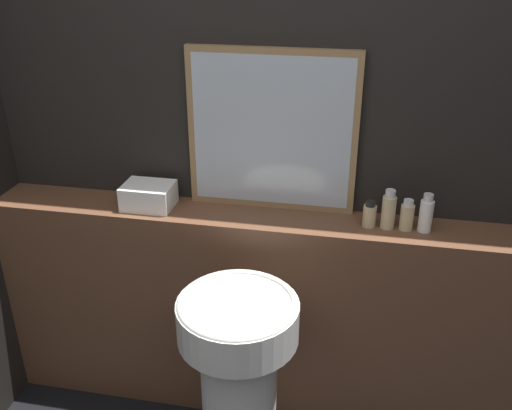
# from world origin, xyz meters

# --- Properties ---
(wall_back) EXTENTS (8.00, 0.06, 2.50)m
(wall_back) POSITION_xyz_m (0.00, 1.59, 1.25)
(wall_back) COLOR black
(wall_back) RESTS_ON ground_plane
(vanity_counter) EXTENTS (2.24, 0.24, 0.97)m
(vanity_counter) POSITION_xyz_m (0.00, 1.44, 0.49)
(vanity_counter) COLOR brown
(vanity_counter) RESTS_ON ground_plane
(pedestal_sink) EXTENTS (0.43, 0.43, 0.87)m
(pedestal_sink) POSITION_xyz_m (0.02, 1.00, 0.51)
(pedestal_sink) COLOR silver
(pedestal_sink) RESTS_ON ground_plane
(mirror) EXTENTS (0.67, 0.03, 0.65)m
(mirror) POSITION_xyz_m (0.04, 1.54, 1.29)
(mirror) COLOR #937047
(mirror) RESTS_ON vanity_counter
(towel_stack) EXTENTS (0.20, 0.16, 0.10)m
(towel_stack) POSITION_xyz_m (-0.45, 1.44, 1.02)
(towel_stack) COLOR white
(towel_stack) RESTS_ON vanity_counter
(shampoo_bottle) EXTENTS (0.05, 0.05, 0.10)m
(shampoo_bottle) POSITION_xyz_m (0.44, 1.44, 1.02)
(shampoo_bottle) COLOR #C6B284
(shampoo_bottle) RESTS_ON vanity_counter
(conditioner_bottle) EXTENTS (0.05, 0.05, 0.16)m
(conditioner_bottle) POSITION_xyz_m (0.51, 1.44, 1.04)
(conditioner_bottle) COLOR #C6B284
(conditioner_bottle) RESTS_ON vanity_counter
(lotion_bottle) EXTENTS (0.05, 0.05, 0.12)m
(lotion_bottle) POSITION_xyz_m (0.58, 1.44, 1.03)
(lotion_bottle) COLOR #C6B284
(lotion_bottle) RESTS_ON vanity_counter
(body_wash_bottle) EXTENTS (0.05, 0.05, 0.15)m
(body_wash_bottle) POSITION_xyz_m (0.65, 1.44, 1.04)
(body_wash_bottle) COLOR white
(body_wash_bottle) RESTS_ON vanity_counter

